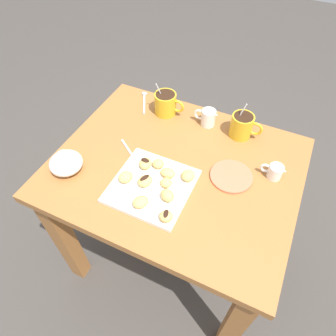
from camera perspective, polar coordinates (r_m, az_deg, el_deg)
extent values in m
plane|color=#423D38|center=(1.78, 0.97, -15.25)|extent=(8.00, 8.00, 0.00)
cube|color=#A36633|center=(1.16, 1.43, -0.08)|extent=(0.92, 0.75, 0.04)
cube|color=#A36633|center=(1.49, -18.81, -12.72)|extent=(0.07, 0.07, 0.70)
cube|color=#A36633|center=(1.32, 12.58, -26.49)|extent=(0.07, 0.07, 0.70)
cube|color=#A36633|center=(1.75, -6.52, 3.50)|extent=(0.07, 0.07, 0.70)
cube|color=#A36633|center=(1.61, 19.08, -5.46)|extent=(0.07, 0.07, 0.70)
cube|color=white|center=(1.08, -3.06, -3.44)|extent=(0.27, 0.27, 0.02)
cylinder|color=gold|center=(1.35, -0.50, 12.07)|extent=(0.10, 0.10, 0.10)
torus|color=gold|center=(1.32, 1.80, 11.58)|extent=(0.06, 0.01, 0.06)
cylinder|color=#331E11|center=(1.32, -0.51, 13.53)|extent=(0.08, 0.08, 0.01)
cylinder|color=silver|center=(1.33, -1.27, 13.56)|extent=(0.04, 0.03, 0.12)
cylinder|color=gold|center=(1.27, 13.70, 7.75)|extent=(0.09, 0.09, 0.10)
torus|color=gold|center=(1.26, 16.12, 7.12)|extent=(0.06, 0.01, 0.06)
cylinder|color=#331E11|center=(1.24, 14.07, 9.24)|extent=(0.08, 0.08, 0.01)
cylinder|color=silver|center=(1.25, 13.24, 9.32)|extent=(0.04, 0.02, 0.13)
cylinder|color=white|center=(1.30, 7.62, 9.39)|extent=(0.06, 0.06, 0.07)
cone|color=white|center=(1.28, 8.95, 9.90)|extent=(0.02, 0.02, 0.02)
torus|color=white|center=(1.31, 5.98, 10.03)|extent=(0.05, 0.01, 0.05)
cylinder|color=white|center=(1.28, 7.76, 10.41)|extent=(0.05, 0.05, 0.01)
ellipsoid|color=white|center=(1.17, -18.72, 0.90)|extent=(0.12, 0.12, 0.07)
sphere|color=silver|center=(1.16, -19.00, 1.67)|extent=(0.07, 0.07, 0.07)
ellipsoid|color=green|center=(1.14, -18.73, 2.14)|extent=(0.03, 0.02, 0.01)
cylinder|color=white|center=(1.16, 19.60, -0.68)|extent=(0.05, 0.05, 0.05)
cone|color=white|center=(1.15, 20.98, -0.53)|extent=(0.02, 0.02, 0.02)
torus|color=white|center=(1.16, 17.95, -0.02)|extent=(0.04, 0.01, 0.04)
cylinder|color=black|center=(1.15, 19.87, 0.00)|extent=(0.04, 0.04, 0.01)
cylinder|color=#E5704C|center=(1.13, 11.86, -1.54)|extent=(0.16, 0.16, 0.01)
cube|color=silver|center=(1.43, -4.51, 12.11)|extent=(0.08, 0.14, 0.00)
ellipsoid|color=silver|center=(1.49, -4.48, 13.90)|extent=(0.03, 0.02, 0.01)
cube|color=silver|center=(1.20, -7.26, 3.10)|extent=(0.13, 0.09, 0.00)
ellipsoid|color=silver|center=(1.16, -5.72, 0.79)|extent=(0.03, 0.02, 0.01)
ellipsoid|color=#E5B260|center=(1.12, -4.27, 0.87)|extent=(0.05, 0.06, 0.03)
ellipsoid|color=black|center=(1.10, -4.33, 1.48)|extent=(0.03, 0.02, 0.00)
ellipsoid|color=#E5B260|center=(1.06, -4.37, -2.45)|extent=(0.06, 0.07, 0.03)
ellipsoid|color=black|center=(1.05, -4.43, -1.82)|extent=(0.03, 0.04, 0.00)
ellipsoid|color=#E5B260|center=(1.09, -0.13, -0.89)|extent=(0.06, 0.04, 0.03)
ellipsoid|color=#E5B260|center=(1.08, 3.82, -1.42)|extent=(0.05, 0.06, 0.03)
ellipsoid|color=#E5B260|center=(1.01, -5.20, -6.42)|extent=(0.07, 0.07, 0.03)
ellipsoid|color=#E5B260|center=(1.08, -8.02, -1.68)|extent=(0.07, 0.07, 0.03)
ellipsoid|color=#E5B260|center=(0.98, -0.38, -9.13)|extent=(0.06, 0.06, 0.03)
ellipsoid|color=black|center=(0.97, -0.38, -8.60)|extent=(0.02, 0.03, 0.00)
ellipsoid|color=#E5B260|center=(1.02, -0.11, -5.20)|extent=(0.07, 0.06, 0.04)
ellipsoid|color=#E5B260|center=(1.11, -1.83, 0.81)|extent=(0.05, 0.05, 0.03)
ellipsoid|color=#E5B260|center=(1.06, -0.34, -2.78)|extent=(0.06, 0.06, 0.03)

